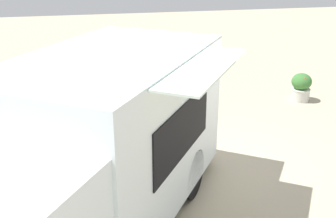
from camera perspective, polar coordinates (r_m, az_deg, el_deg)
The scene contains 5 objects.
ground_plane at distance 7.92m, azimuth 6.46°, elevation -8.64°, with size 40.00×40.00×0.00m, color #B6A98B.
food_truck at distance 5.94m, azimuth -10.72°, elevation -6.52°, with size 5.79×5.00×2.53m.
person_customer at distance 9.90m, azimuth -13.43°, elevation -0.67°, with size 0.80×0.58×0.84m.
planter_flowering_far at distance 11.84m, azimuth 17.93°, elevation 2.95°, with size 0.54×0.54×0.77m.
plaza_bench at distance 10.95m, azimuth 1.22°, elevation 2.33°, with size 0.42×1.44×0.49m.
Camera 1 is at (-6.47, 2.27, 3.97)m, focal length 44.03 mm.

